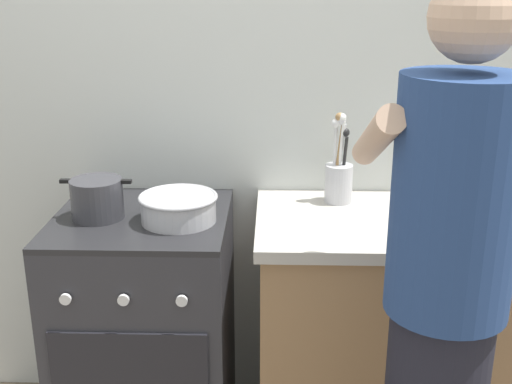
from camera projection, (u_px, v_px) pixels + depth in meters
The scene contains 9 objects.
back_wall at pixel (299, 98), 2.41m from camera, with size 3.20×0.10×2.50m.
countertop at pixel (393, 333), 2.32m from camera, with size 1.00×0.60×0.90m.
stove_range at pixel (148, 330), 2.34m from camera, with size 0.60×0.62×0.90m.
pot at pixel (97, 199), 2.16m from camera, with size 0.24×0.18×0.14m.
mixing_bowl at pixel (178, 207), 2.14m from camera, with size 0.27×0.27×0.09m.
utensil_crock at pixel (339, 176), 2.31m from camera, with size 0.10×0.10×0.33m.
spice_bottle at pixel (424, 202), 2.20m from camera, with size 0.04×0.04×0.09m.
oil_bottle at pixel (469, 191), 2.14m from camera, with size 0.06×0.06×0.24m.
person at pixel (442, 322), 1.60m from camera, with size 0.41×0.50×1.70m.
Camera 1 is at (0.11, -1.90, 1.68)m, focal length 44.78 mm.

